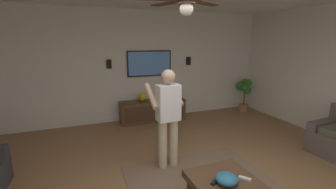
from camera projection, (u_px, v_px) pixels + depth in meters
The scene contains 12 objects.
wall_back_tv at pixel (138, 66), 6.10m from camera, with size 0.10×7.23×2.83m, color silver.
media_console at pixel (153, 110), 6.15m from camera, with size 0.45×1.70×0.55m.
tv at pixel (149, 63), 6.09m from camera, with size 0.05×1.18×0.66m.
person_standing at pixel (168, 113), 3.76m from camera, with size 0.56×0.56×1.64m.
potted_plant_tall at pixel (244, 90), 6.90m from camera, with size 0.44×0.38×0.97m.
bowl at pixel (227, 179), 2.79m from camera, with size 0.27×0.27×0.12m, color teal.
remote_white at pixel (245, 178), 2.89m from camera, with size 0.15×0.04×0.02m, color white.
remote_black at pixel (215, 182), 2.82m from camera, with size 0.15×0.04×0.02m, color black.
vase_round at pixel (142, 97), 6.00m from camera, with size 0.22×0.22×0.22m, color gold.
wall_speaker_left at pixel (188, 61), 6.49m from camera, with size 0.06×0.12×0.22m, color black.
wall_speaker_right at pixel (109, 64), 5.74m from camera, with size 0.06×0.12×0.22m, color black.
ceiling_fan at pixel (186, 2), 2.69m from camera, with size 1.11×1.17×0.46m.
Camera 1 is at (-2.34, 1.45, 2.07)m, focal length 24.99 mm.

